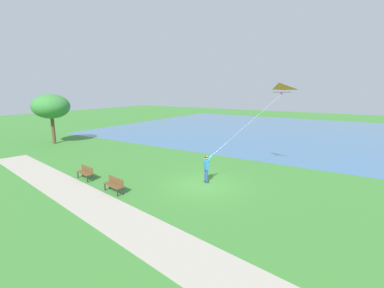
# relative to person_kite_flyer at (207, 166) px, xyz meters

# --- Properties ---
(ground_plane) EXTENTS (120.00, 120.00, 0.00)m
(ground_plane) POSITION_rel_person_kite_flyer_xyz_m (-0.41, -0.06, -1.05)
(ground_plane) COLOR #3D7F33
(lake_water) EXTENTS (36.00, 44.00, 0.01)m
(lake_water) POSITION_rel_person_kite_flyer_xyz_m (24.80, 3.94, -1.04)
(lake_water) COLOR teal
(lake_water) RESTS_ON ground
(walkway_path) EXTENTS (7.90, 31.93, 0.02)m
(walkway_path) POSITION_rel_person_kite_flyer_xyz_m (-6.44, 1.94, -1.04)
(walkway_path) COLOR #ADA393
(walkway_path) RESTS_ON ground
(person_kite_flyer) EXTENTS (0.61, 0.56, 1.83)m
(person_kite_flyer) POSITION_rel_person_kite_flyer_xyz_m (0.00, 0.00, 0.00)
(person_kite_flyer) COLOR #232328
(person_kite_flyer) RESTS_ON ground
(flying_kite) EXTENTS (4.24, 3.77, 4.43)m
(flying_kite) POSITION_rel_person_kite_flyer_xyz_m (3.94, -3.16, 4.80)
(flying_kite) COLOR orange
(park_bench_near_walkway) EXTENTS (0.69, 1.55, 0.88)m
(park_bench_near_walkway) POSITION_rel_person_kite_flyer_xyz_m (-4.45, 3.62, -0.54)
(park_bench_near_walkway) COLOR brown
(park_bench_near_walkway) RESTS_ON ground
(park_bench_far_walkway) EXTENTS (0.69, 1.55, 0.88)m
(park_bench_far_walkway) POSITION_rel_person_kite_flyer_xyz_m (-3.84, 7.07, -0.54)
(park_bench_far_walkway) COLOR brown
(park_bench_far_walkway) RESTS_ON ground
(tree_lakeside_far) EXTENTS (3.81, 3.95, 5.36)m
(tree_lakeside_far) POSITION_rel_person_kite_flyer_xyz_m (1.99, 20.39, 2.99)
(tree_lakeside_far) COLOR brown
(tree_lakeside_far) RESTS_ON ground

